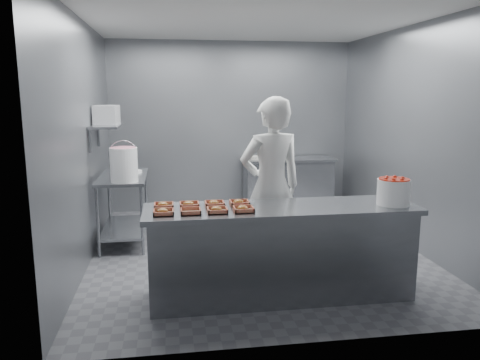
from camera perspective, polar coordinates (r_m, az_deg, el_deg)
name	(u,v)px	position (r m, az deg, el deg)	size (l,w,h in m)	color
floor	(255,250)	(5.98, 1.86, -8.57)	(4.50, 4.50, 0.00)	#4C4C51
ceiling	(257,19)	(5.71, 2.03, 19.01)	(4.50, 4.50, 0.00)	white
wall_back	(231,127)	(7.89, -1.06, 6.50)	(4.00, 0.04, 2.80)	slate
wall_left	(85,143)	(5.67, -18.43, 4.35)	(0.04, 4.50, 2.80)	slate
wall_right	(410,138)	(6.36, 20.03, 4.87)	(0.04, 4.50, 2.80)	slate
service_counter	(281,251)	(4.59, 4.98, -8.67)	(2.60, 0.70, 0.90)	slate
prep_table	(124,199)	(6.34, -13.98, -2.22)	(0.60, 1.20, 0.90)	slate
back_counter	(288,185)	(7.85, 5.82, -0.56)	(1.50, 0.60, 0.90)	slate
wall_shelf	(107,126)	(6.22, -15.94, 6.38)	(0.35, 0.90, 0.03)	slate
tray_0	(163,212)	(4.21, -9.34, -3.84)	(0.19, 0.18, 0.06)	tan
tray_1	(191,211)	(4.22, -6.03, -3.79)	(0.19, 0.18, 0.04)	tan
tray_2	(217,210)	(4.23, -2.82, -3.65)	(0.19, 0.18, 0.06)	tan
tray_3	(243,209)	(4.26, 0.40, -3.53)	(0.19, 0.18, 0.06)	tan
tray_4	(163,205)	(4.45, -9.31, -3.06)	(0.19, 0.18, 0.06)	tan
tray_5	(189,204)	(4.46, -6.22, -2.97)	(0.19, 0.18, 0.06)	tan
tray_6	(214,204)	(4.47, -3.14, -2.88)	(0.19, 0.18, 0.06)	tan
tray_7	(239,203)	(4.50, -0.10, -2.78)	(0.19, 0.18, 0.06)	tan
worker	(271,187)	(5.05, 3.78, -0.86)	(0.70, 0.46, 1.93)	white
strawberry_tub	(393,191)	(4.72, 18.21, -1.25)	(0.31, 0.31, 0.26)	white
glaze_bucket	(124,164)	(5.80, -13.98, 1.91)	(0.35, 0.33, 0.51)	white
bucket_lid	(130,172)	(6.50, -13.28, 1.00)	(0.32, 0.32, 0.03)	white
rag	(119,170)	(6.72, -14.56, 1.23)	(0.15, 0.13, 0.02)	#CCB28C
appliance	(107,115)	(6.26, -15.95, 7.65)	(0.28, 0.32, 0.24)	gray
paper_stack	(259,157)	(7.67, 2.34, 2.79)	(0.30, 0.22, 0.05)	silver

